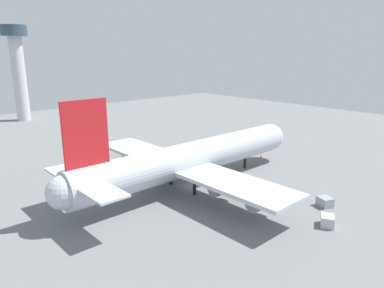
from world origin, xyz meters
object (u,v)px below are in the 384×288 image
Objects in this scene: safety_cone_nose at (261,156)px; cargo_loader at (210,154)px; cargo_airplane at (192,159)px; cargo_container_fore at (327,221)px; control_tower at (18,65)px; maintenance_van at (121,163)px; cargo_container_aft at (325,202)px.

cargo_loader is at bearing 140.33° from safety_cone_nose.
cargo_airplane is at bearing -174.47° from safety_cone_nose.
cargo_loader is 1.61× the size of cargo_container_fore.
cargo_container_fore is at bearing -107.71° from cargo_loader.
maintenance_van is at bearing -92.35° from control_tower.
cargo_container_fore is 7.88m from cargo_container_aft.
maintenance_van is 1.25× the size of cargo_container_aft.
maintenance_van is at bearing 150.61° from safety_cone_nose.
cargo_loader reaches higher than safety_cone_nose.
cargo_airplane is 15.32× the size of maintenance_van.
cargo_airplane reaches higher than cargo_container_aft.
cargo_loader is (21.58, -9.36, 0.08)m from maintenance_van.
safety_cone_nose is (16.30, 26.71, -0.51)m from cargo_container_aft.
maintenance_van is 47.48m from cargo_container_aft.
cargo_container_aft is 4.16× the size of safety_cone_nose.
cargo_airplane reaches higher than safety_cone_nose.
cargo_container_fore is (8.99, -48.78, -0.19)m from maintenance_van.
cargo_loader reaches higher than maintenance_van.
control_tower is at bearing 90.76° from cargo_airplane.
safety_cone_nose is at bearing 53.06° from cargo_container_fore.
cargo_loader is at bearing -78.49° from control_tower.
maintenance_van is 0.11× the size of control_tower.
cargo_airplane reaches higher than cargo_loader.
safety_cone_nose is 0.02× the size of control_tower.
cargo_airplane is 79.55× the size of safety_cone_nose.
cargo_container_fore is at bearing -126.94° from safety_cone_nose.
cargo_airplane is at bearing -146.13° from cargo_loader.
cargo_loader is at bearing 80.71° from cargo_container_aft.
cargo_airplane reaches higher than cargo_container_fore.
safety_cone_nose is at bearing -29.39° from maintenance_van.
safety_cone_nose is at bearing 58.61° from cargo_container_aft.
cargo_loader reaches higher than cargo_container_aft.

